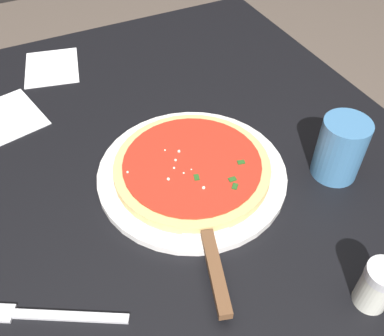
# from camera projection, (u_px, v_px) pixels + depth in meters

# --- Properties ---
(ground_plane) EXTENTS (5.00, 5.00, 0.00)m
(ground_plane) POSITION_uv_depth(u_px,v_px,m) (181.00, 331.00, 1.28)
(ground_plane) COLOR brown
(restaurant_table) EXTENTS (1.03, 0.87, 0.73)m
(restaurant_table) POSITION_uv_depth(u_px,v_px,m) (176.00, 203.00, 0.85)
(restaurant_table) COLOR black
(restaurant_table) RESTS_ON ground_plane
(serving_plate) EXTENTS (0.32, 0.32, 0.01)m
(serving_plate) POSITION_uv_depth(u_px,v_px,m) (192.00, 174.00, 0.72)
(serving_plate) COLOR white
(serving_plate) RESTS_ON restaurant_table
(pizza) EXTENTS (0.26, 0.26, 0.02)m
(pizza) POSITION_uv_depth(u_px,v_px,m) (192.00, 167.00, 0.71)
(pizza) COLOR #DBB26B
(pizza) RESTS_ON serving_plate
(pizza_server) EXTENTS (0.22, 0.11, 0.01)m
(pizza_server) POSITION_uv_depth(u_px,v_px,m) (210.00, 247.00, 0.61)
(pizza_server) COLOR silver
(pizza_server) RESTS_ON serving_plate
(cup_tall_drink) EXTENTS (0.08, 0.08, 0.11)m
(cup_tall_drink) POSITION_uv_depth(u_px,v_px,m) (340.00, 149.00, 0.69)
(cup_tall_drink) COLOR teal
(cup_tall_drink) RESTS_ON restaurant_table
(napkin_folded_right) EXTENTS (0.17, 0.14, 0.00)m
(napkin_folded_right) POSITION_uv_depth(u_px,v_px,m) (52.00, 67.00, 0.96)
(napkin_folded_right) COLOR white
(napkin_folded_right) RESTS_ON restaurant_table
(fork) EXTENTS (0.11, 0.17, 0.00)m
(fork) POSITION_uv_depth(u_px,v_px,m) (48.00, 315.00, 0.55)
(fork) COLOR silver
(fork) RESTS_ON restaurant_table
(parmesan_shaker) EXTENTS (0.05, 0.05, 0.07)m
(parmesan_shaker) POSITION_uv_depth(u_px,v_px,m) (377.00, 286.00, 0.54)
(parmesan_shaker) COLOR silver
(parmesan_shaker) RESTS_ON restaurant_table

